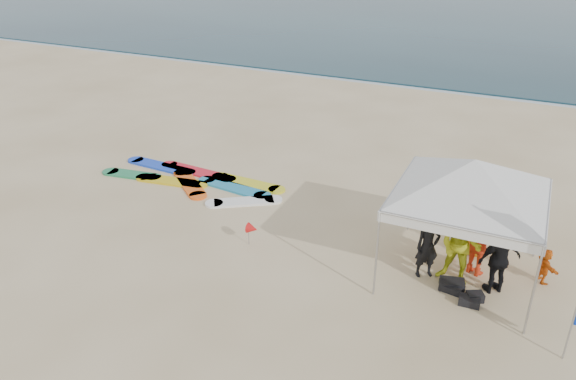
% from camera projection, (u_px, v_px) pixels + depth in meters
% --- Properties ---
extents(ground, '(120.00, 120.00, 0.00)m').
position_uv_depth(ground, '(233.00, 277.00, 13.41)').
color(ground, beige).
rests_on(ground, ground).
extents(shoreline_foam, '(160.00, 1.20, 0.01)m').
position_uv_depth(shoreline_foam, '(413.00, 86.00, 28.23)').
color(shoreline_foam, silver).
rests_on(shoreline_foam, ground).
extents(person_black_a, '(0.70, 0.64, 1.59)m').
position_uv_depth(person_black_a, '(428.00, 246.00, 13.14)').
color(person_black_a, black).
rests_on(person_black_a, ground).
extents(person_yellow, '(1.05, 0.87, 1.96)m').
position_uv_depth(person_yellow, '(460.00, 246.00, 12.80)').
color(person_yellow, '#B0B91A').
rests_on(person_yellow, ground).
extents(person_orange_a, '(1.41, 1.15, 1.91)m').
position_uv_depth(person_orange_a, '(481.00, 238.00, 13.16)').
color(person_orange_a, red).
rests_on(person_orange_a, ground).
extents(person_black_b, '(1.06, 0.94, 1.72)m').
position_uv_depth(person_black_b, '(499.00, 259.00, 12.54)').
color(person_black_b, black).
rests_on(person_black_b, ground).
extents(person_orange_b, '(0.97, 0.68, 1.89)m').
position_uv_depth(person_orange_b, '(474.00, 220.00, 13.95)').
color(person_orange_b, '#C56F11').
rests_on(person_orange_b, ground).
extents(person_seated, '(0.62, 0.83, 0.87)m').
position_uv_depth(person_seated, '(545.00, 266.00, 13.06)').
color(person_seated, orange).
rests_on(person_seated, ground).
extents(canopy_tent, '(4.55, 4.55, 3.43)m').
position_uv_depth(canopy_tent, '(476.00, 160.00, 12.18)').
color(canopy_tent, '#A5A5A8').
rests_on(canopy_tent, ground).
extents(marker_pennant, '(0.28, 0.28, 0.64)m').
position_uv_depth(marker_pennant, '(252.00, 229.00, 14.47)').
color(marker_pennant, '#A5A5A8').
rests_on(marker_pennant, ground).
extents(gear_pile, '(1.09, 0.83, 0.22)m').
position_uv_depth(gear_pile, '(459.00, 290.00, 12.77)').
color(gear_pile, black).
rests_on(gear_pile, ground).
extents(surfboard_spread, '(6.04, 2.32, 0.07)m').
position_uv_depth(surfboard_spread, '(198.00, 180.00, 18.16)').
color(surfboard_spread, red).
rests_on(surfboard_spread, ground).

